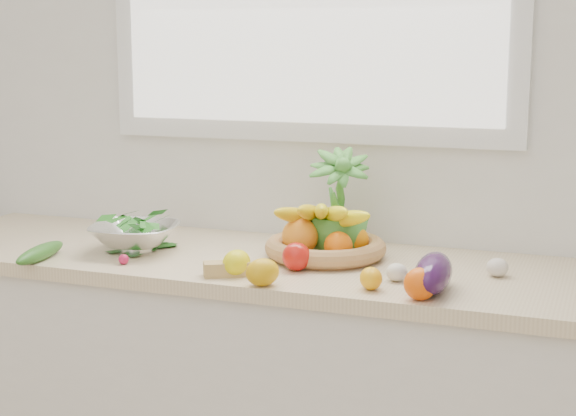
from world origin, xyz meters
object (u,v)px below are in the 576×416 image
at_px(eggplant, 433,273).
at_px(colander_with_spinach, 135,230).
at_px(apple, 296,257).
at_px(fruit_basket, 324,240).
at_px(cucumber, 40,253).
at_px(potted_herb, 338,205).

relative_size(eggplant, colander_with_spinach, 0.81).
bearing_deg(apple, eggplant, -11.04).
distance_m(fruit_basket, colander_with_spinach, 0.55).
distance_m(cucumber, potted_herb, 0.84).
xyz_separation_m(apple, eggplant, (0.38, -0.07, 0.01)).
xyz_separation_m(apple, potted_herb, (0.05, 0.21, 0.11)).
bearing_deg(colander_with_spinach, apple, -4.52).
relative_size(cucumber, colander_with_spinach, 0.83).
distance_m(potted_herb, colander_with_spinach, 0.59).
height_order(apple, fruit_basket, fruit_basket).
distance_m(apple, fruit_basket, 0.16).
xyz_separation_m(potted_herb, fruit_basket, (-0.02, -0.05, -0.09)).
bearing_deg(fruit_basket, colander_with_spinach, -167.27).
height_order(eggplant, cucumber, eggplant).
bearing_deg(apple, colander_with_spinach, 175.48).
bearing_deg(colander_with_spinach, potted_herb, 17.08).
bearing_deg(cucumber, eggplant, 3.79).
height_order(eggplant, colander_with_spinach, colander_with_spinach).
bearing_deg(cucumber, potted_herb, 25.46).
bearing_deg(potted_herb, fruit_basket, -114.46).
xyz_separation_m(fruit_basket, colander_with_spinach, (-0.54, -0.12, 0.01)).
bearing_deg(eggplant, colander_with_spinach, 172.67).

